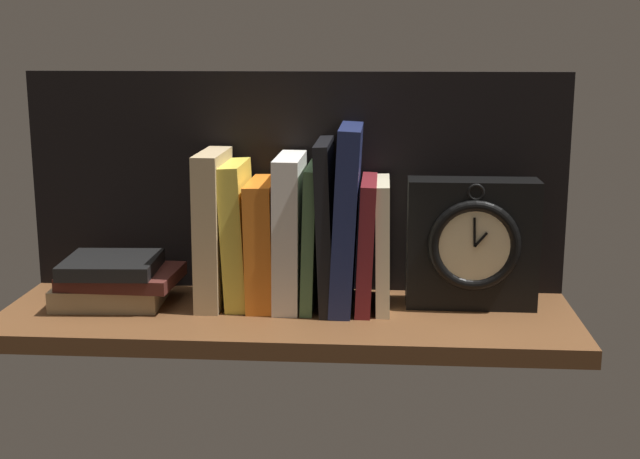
{
  "coord_description": "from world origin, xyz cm",
  "views": [
    {
      "loc": [
        13.14,
        -115.52,
        37.38
      ],
      "look_at": [
        4.37,
        4.03,
        11.12
      ],
      "focal_mm": 48.07,
      "sensor_mm": 36.0,
      "label": 1
    }
  ],
  "objects_px": {
    "book_white_catcher": "(291,231)",
    "framed_clock": "(472,244)",
    "book_green_romantic": "(312,236)",
    "book_stack_side": "(114,280)",
    "book_tan_shortstories": "(214,228)",
    "book_cream_twain": "(383,244)",
    "book_black_skeptic": "(327,224)",
    "book_orange_pandolfini": "(264,243)",
    "book_yellow_seinlanguage": "(238,234)",
    "book_navy_bierce": "(346,217)",
    "book_maroon_dawkins": "(366,243)"
  },
  "relations": [
    {
      "from": "book_navy_bierce",
      "to": "book_maroon_dawkins",
      "type": "relative_size",
      "value": 1.41
    },
    {
      "from": "book_maroon_dawkins",
      "to": "book_stack_side",
      "type": "xyz_separation_m",
      "value": [
        -0.37,
        -0.02,
        -0.06
      ]
    },
    {
      "from": "book_green_romantic",
      "to": "book_white_catcher",
      "type": "bearing_deg",
      "value": 180.0
    },
    {
      "from": "book_tan_shortstories",
      "to": "book_maroon_dawkins",
      "type": "xyz_separation_m",
      "value": [
        0.22,
        0.0,
        -0.02
      ]
    },
    {
      "from": "book_tan_shortstories",
      "to": "book_orange_pandolfini",
      "type": "bearing_deg",
      "value": 0.0
    },
    {
      "from": "book_cream_twain",
      "to": "book_stack_side",
      "type": "xyz_separation_m",
      "value": [
        -0.39,
        -0.02,
        -0.06
      ]
    },
    {
      "from": "book_navy_bierce",
      "to": "book_cream_twain",
      "type": "bearing_deg",
      "value": 0.0
    },
    {
      "from": "book_green_romantic",
      "to": "book_navy_bierce",
      "type": "bearing_deg",
      "value": 0.0
    },
    {
      "from": "book_tan_shortstories",
      "to": "book_navy_bierce",
      "type": "bearing_deg",
      "value": 0.0
    },
    {
      "from": "book_black_skeptic",
      "to": "book_navy_bierce",
      "type": "xyz_separation_m",
      "value": [
        0.03,
        0.0,
        0.01
      ]
    },
    {
      "from": "book_green_romantic",
      "to": "book_cream_twain",
      "type": "xyz_separation_m",
      "value": [
        0.1,
        0.0,
        -0.01
      ]
    },
    {
      "from": "book_cream_twain",
      "to": "book_orange_pandolfini",
      "type": "bearing_deg",
      "value": 180.0
    },
    {
      "from": "book_yellow_seinlanguage",
      "to": "book_white_catcher",
      "type": "bearing_deg",
      "value": 0.0
    },
    {
      "from": "book_white_catcher",
      "to": "framed_clock",
      "type": "height_order",
      "value": "book_white_catcher"
    },
    {
      "from": "book_black_skeptic",
      "to": "framed_clock",
      "type": "height_order",
      "value": "book_black_skeptic"
    },
    {
      "from": "book_tan_shortstories",
      "to": "book_maroon_dawkins",
      "type": "relative_size",
      "value": 1.2
    },
    {
      "from": "book_yellow_seinlanguage",
      "to": "book_orange_pandolfini",
      "type": "bearing_deg",
      "value": 0.0
    },
    {
      "from": "book_yellow_seinlanguage",
      "to": "book_white_catcher",
      "type": "distance_m",
      "value": 0.08
    },
    {
      "from": "book_orange_pandolfini",
      "to": "book_navy_bierce",
      "type": "distance_m",
      "value": 0.13
    },
    {
      "from": "book_maroon_dawkins",
      "to": "framed_clock",
      "type": "xyz_separation_m",
      "value": [
        0.15,
        0.0,
        0.0
      ]
    },
    {
      "from": "book_yellow_seinlanguage",
      "to": "book_cream_twain",
      "type": "relative_size",
      "value": 1.12
    },
    {
      "from": "book_orange_pandolfini",
      "to": "book_yellow_seinlanguage",
      "type": "bearing_deg",
      "value": 180.0
    },
    {
      "from": "book_navy_bierce",
      "to": "framed_clock",
      "type": "relative_size",
      "value": 1.41
    },
    {
      "from": "book_yellow_seinlanguage",
      "to": "book_black_skeptic",
      "type": "relative_size",
      "value": 0.87
    },
    {
      "from": "book_white_catcher",
      "to": "book_black_skeptic",
      "type": "distance_m",
      "value": 0.05
    },
    {
      "from": "book_green_romantic",
      "to": "book_stack_side",
      "type": "xyz_separation_m",
      "value": [
        -0.29,
        -0.02,
        -0.07
      ]
    },
    {
      "from": "book_orange_pandolfini",
      "to": "book_white_catcher",
      "type": "height_order",
      "value": "book_white_catcher"
    },
    {
      "from": "book_tan_shortstories",
      "to": "book_white_catcher",
      "type": "xyz_separation_m",
      "value": [
        0.11,
        0.0,
        -0.0
      ]
    },
    {
      "from": "book_maroon_dawkins",
      "to": "book_white_catcher",
      "type": "bearing_deg",
      "value": 180.0
    },
    {
      "from": "book_cream_twain",
      "to": "book_maroon_dawkins",
      "type": "bearing_deg",
      "value": 180.0
    },
    {
      "from": "book_green_romantic",
      "to": "framed_clock",
      "type": "distance_m",
      "value": 0.23
    },
    {
      "from": "book_orange_pandolfini",
      "to": "book_white_catcher",
      "type": "distance_m",
      "value": 0.04
    },
    {
      "from": "book_white_catcher",
      "to": "framed_clock",
      "type": "xyz_separation_m",
      "value": [
        0.26,
        0.0,
        -0.02
      ]
    },
    {
      "from": "book_white_catcher",
      "to": "book_orange_pandolfini",
      "type": "bearing_deg",
      "value": 180.0
    },
    {
      "from": "book_navy_bierce",
      "to": "book_cream_twain",
      "type": "distance_m",
      "value": 0.06
    },
    {
      "from": "book_yellow_seinlanguage",
      "to": "framed_clock",
      "type": "xyz_separation_m",
      "value": [
        0.34,
        0.0,
        -0.01
      ]
    },
    {
      "from": "book_tan_shortstories",
      "to": "book_black_skeptic",
      "type": "xyz_separation_m",
      "value": [
        0.16,
        0.0,
        0.01
      ]
    },
    {
      "from": "book_stack_side",
      "to": "framed_clock",
      "type": "bearing_deg",
      "value": 3.03
    },
    {
      "from": "book_navy_bierce",
      "to": "book_green_romantic",
      "type": "bearing_deg",
      "value": 180.0
    },
    {
      "from": "book_tan_shortstories",
      "to": "book_stack_side",
      "type": "relative_size",
      "value": 1.24
    },
    {
      "from": "book_black_skeptic",
      "to": "book_navy_bierce",
      "type": "bearing_deg",
      "value": 0.0
    },
    {
      "from": "framed_clock",
      "to": "book_stack_side",
      "type": "height_order",
      "value": "framed_clock"
    },
    {
      "from": "book_white_catcher",
      "to": "book_maroon_dawkins",
      "type": "height_order",
      "value": "book_white_catcher"
    },
    {
      "from": "book_tan_shortstories",
      "to": "framed_clock",
      "type": "distance_m",
      "value": 0.37
    },
    {
      "from": "book_navy_bierce",
      "to": "book_yellow_seinlanguage",
      "type": "bearing_deg",
      "value": 180.0
    },
    {
      "from": "book_navy_bierce",
      "to": "book_tan_shortstories",
      "type": "bearing_deg",
      "value": 180.0
    },
    {
      "from": "book_tan_shortstories",
      "to": "book_yellow_seinlanguage",
      "type": "height_order",
      "value": "book_tan_shortstories"
    },
    {
      "from": "book_black_skeptic",
      "to": "book_stack_side",
      "type": "height_order",
      "value": "book_black_skeptic"
    },
    {
      "from": "book_tan_shortstories",
      "to": "framed_clock",
      "type": "height_order",
      "value": "book_tan_shortstories"
    },
    {
      "from": "book_yellow_seinlanguage",
      "to": "book_orange_pandolfini",
      "type": "distance_m",
      "value": 0.04
    }
  ]
}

